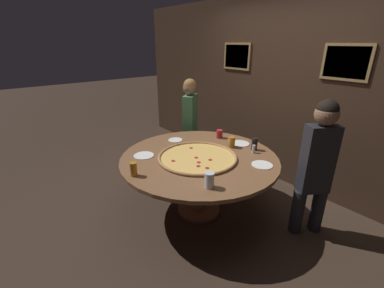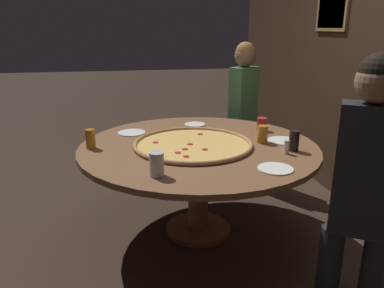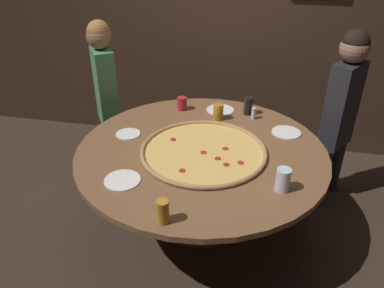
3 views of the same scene
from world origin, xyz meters
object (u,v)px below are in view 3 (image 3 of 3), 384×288
(giant_pizza, at_px, (204,151))
(diner_side_left, at_px, (341,109))
(white_plate_far_back, at_px, (220,110))
(drink_cup_centre_back, at_px, (283,180))
(white_plate_left_side, at_px, (122,180))
(drink_cup_front_edge, at_px, (248,106))
(white_plate_near_front, at_px, (286,132))
(condiment_shaker, at_px, (254,113))
(dining_table, at_px, (201,161))
(drink_cup_far_right, at_px, (163,211))
(drink_cup_near_left, at_px, (182,103))
(drink_cup_near_right, at_px, (218,112))
(white_plate_beside_cup, at_px, (128,134))
(diner_far_right, at_px, (106,90))

(giant_pizza, height_order, diner_side_left, diner_side_left)
(white_plate_far_back, xyz_separation_m, diner_side_left, (0.98, 0.02, 0.09))
(white_plate_far_back, bearing_deg, drink_cup_centre_back, -63.08)
(white_plate_left_side, bearing_deg, diner_side_left, 38.98)
(drink_cup_front_edge, xyz_separation_m, white_plate_near_front, (0.32, -0.27, -0.07))
(giant_pizza, xyz_separation_m, diner_side_left, (1.00, 0.73, 0.08))
(white_plate_near_front, distance_m, white_plate_far_back, 0.63)
(white_plate_left_side, bearing_deg, drink_cup_front_edge, 58.31)
(drink_cup_centre_back, xyz_separation_m, condiment_shaker, (-0.24, 0.93, -0.02))
(white_plate_near_front, bearing_deg, dining_table, -148.52)
(giant_pizza, bearing_deg, condiment_shaker, 63.18)
(drink_cup_far_right, xyz_separation_m, white_plate_near_front, (0.66, 1.16, -0.07))
(giant_pizza, xyz_separation_m, condiment_shaker, (0.31, 0.61, 0.04))
(white_plate_near_front, height_order, diner_side_left, diner_side_left)
(dining_table, distance_m, white_plate_left_side, 0.65)
(white_plate_left_side, distance_m, diner_side_left, 1.85)
(drink_cup_near_left, height_order, drink_cup_near_right, drink_cup_near_right)
(giant_pizza, relative_size, white_plate_near_front, 4.03)
(white_plate_beside_cup, distance_m, white_plate_left_side, 0.60)
(drink_cup_centre_back, xyz_separation_m, drink_cup_front_edge, (-0.29, 1.01, 0.00))
(dining_table, height_order, diner_side_left, diner_side_left)
(drink_cup_centre_back, height_order, drink_cup_far_right, drink_cup_centre_back)
(giant_pizza, height_order, white_plate_far_back, giant_pizza)
(white_plate_beside_cup, height_order, condiment_shaker, condiment_shaker)
(drink_cup_near_right, xyz_separation_m, white_plate_near_front, (0.55, -0.12, -0.06))
(drink_cup_centre_back, xyz_separation_m, drink_cup_near_left, (-0.85, 0.98, -0.02))
(drink_cup_near_left, height_order, white_plate_left_side, drink_cup_near_left)
(dining_table, bearing_deg, white_plate_beside_cup, 171.32)
(drink_cup_near_right, distance_m, white_plate_beside_cup, 0.76)
(white_plate_beside_cup, bearing_deg, drink_cup_front_edge, 32.25)
(drink_cup_centre_back, bearing_deg, white_plate_far_back, 116.92)
(giant_pizza, height_order, drink_cup_centre_back, drink_cup_centre_back)
(drink_cup_near_left, bearing_deg, drink_cup_far_right, -80.94)
(drink_cup_centre_back, bearing_deg, diner_far_right, 146.20)
(white_plate_near_front, bearing_deg, giant_pizza, -144.15)
(white_plate_far_back, relative_size, condiment_shaker, 2.43)
(white_plate_beside_cup, height_order, diner_far_right, diner_far_right)
(drink_cup_front_edge, bearing_deg, white_plate_near_front, -40.27)
(giant_pizza, bearing_deg, drink_cup_near_left, 115.15)
(white_plate_near_front, relative_size, condiment_shaker, 2.30)
(drink_cup_near_right, xyz_separation_m, white_plate_far_back, (-0.01, 0.17, -0.06))
(drink_cup_near_left, relative_size, drink_cup_front_edge, 0.75)
(white_plate_beside_cup, height_order, diner_side_left, diner_side_left)
(drink_cup_far_right, relative_size, white_plate_far_back, 0.60)
(drink_cup_near_right, height_order, diner_side_left, diner_side_left)
(white_plate_near_front, bearing_deg, drink_cup_far_right, -119.64)
(drink_cup_centre_back, distance_m, white_plate_left_side, 0.99)
(white_plate_near_front, xyz_separation_m, white_plate_left_side, (-1.01, -0.85, 0.00))
(white_plate_beside_cup, bearing_deg, white_plate_near_front, 13.11)
(drink_cup_centre_back, bearing_deg, drink_cup_near_left, 130.90)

